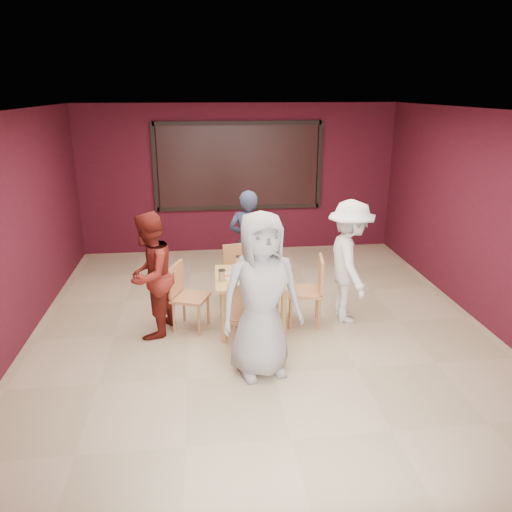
{
  "coord_description": "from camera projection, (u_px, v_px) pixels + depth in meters",
  "views": [
    {
      "loc": [
        -0.75,
        -5.97,
        3.05
      ],
      "look_at": [
        -0.06,
        0.03,
        1.01
      ],
      "focal_mm": 35.0,
      "sensor_mm": 36.0,
      "label": 1
    }
  ],
  "objects": [
    {
      "name": "floor",
      "position": [
        261.0,
        328.0,
        6.67
      ],
      "size": [
        7.0,
        7.0,
        0.0
      ],
      "primitive_type": "plane",
      "color": "tan",
      "rests_on": "ground"
    },
    {
      "name": "diner_front",
      "position": [
        261.0,
        295.0,
        5.37
      ],
      "size": [
        1.01,
        0.76,
        1.86
      ],
      "primitive_type": "imported",
      "rotation": [
        0.0,
        0.0,
        0.21
      ],
      "color": "#9A9A9A",
      "rests_on": "floor"
    },
    {
      "name": "chair_front",
      "position": [
        253.0,
        315.0,
        5.81
      ],
      "size": [
        0.59,
        0.59,
        0.96
      ],
      "color": "#C27E4B",
      "rests_on": "floor"
    },
    {
      "name": "chair_left",
      "position": [
        185.0,
        293.0,
        6.53
      ],
      "size": [
        0.55,
        0.55,
        0.89
      ],
      "color": "#C27E4B",
      "rests_on": "floor"
    },
    {
      "name": "diner_back",
      "position": [
        248.0,
        243.0,
        7.54
      ],
      "size": [
        0.69,
        0.56,
        1.64
      ],
      "primitive_type": "imported",
      "rotation": [
        0.0,
        0.0,
        2.81
      ],
      "color": "#2B334D",
      "rests_on": "floor"
    },
    {
      "name": "diner_right",
      "position": [
        349.0,
        262.0,
        6.68
      ],
      "size": [
        0.65,
        1.1,
        1.68
      ],
      "primitive_type": "imported",
      "rotation": [
        0.0,
        0.0,
        1.55
      ],
      "color": "white",
      "rests_on": "floor"
    },
    {
      "name": "window_blinds",
      "position": [
        239.0,
        166.0,
        9.39
      ],
      "size": [
        3.0,
        0.02,
        1.5
      ],
      "primitive_type": "cube",
      "color": "black"
    },
    {
      "name": "diner_left",
      "position": [
        150.0,
        275.0,
        6.27
      ],
      "size": [
        0.85,
        0.95,
        1.62
      ],
      "primitive_type": "imported",
      "rotation": [
        0.0,
        0.0,
        -1.93
      ],
      "color": "maroon",
      "rests_on": "floor"
    },
    {
      "name": "dining_table",
      "position": [
        251.0,
        282.0,
        6.48
      ],
      "size": [
        0.96,
        0.96,
        0.89
      ],
      "color": "#DDB25A",
      "rests_on": "floor"
    },
    {
      "name": "chair_back",
      "position": [
        239.0,
        271.0,
        7.34
      ],
      "size": [
        0.51,
        0.51,
        0.88
      ],
      "color": "#C27E4B",
      "rests_on": "floor"
    },
    {
      "name": "chair_right",
      "position": [
        311.0,
        287.0,
        6.64
      ],
      "size": [
        0.52,
        0.52,
        0.94
      ],
      "color": "#C27E4B",
      "rests_on": "floor"
    }
  ]
}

